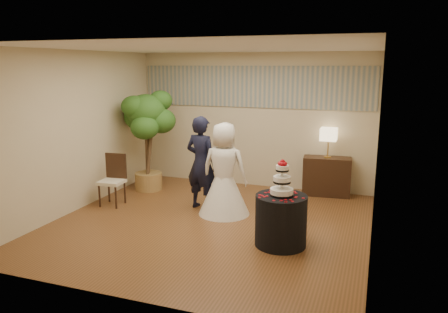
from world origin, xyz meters
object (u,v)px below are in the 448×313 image
at_px(console, 327,176).
at_px(side_chair, 112,180).
at_px(table_lamp, 328,143).
at_px(groom, 201,163).
at_px(cake_table, 281,220).
at_px(bride, 224,169).
at_px(ficus_tree, 147,140).
at_px(wedding_cake, 282,178).

distance_m(console, side_chair, 4.15).
xyz_separation_m(table_lamp, side_chair, (-3.64, -1.98, -0.59)).
distance_m(groom, table_lamp, 2.58).
distance_m(cake_table, side_chair, 3.41).
bearing_deg(bride, ficus_tree, -26.51).
height_order(groom, table_lamp, groom).
relative_size(console, ficus_tree, 0.44).
bearing_deg(groom, console, -129.91).
bearing_deg(groom, ficus_tree, -14.34).
xyz_separation_m(console, ficus_tree, (-3.52, -0.85, 0.66)).
height_order(bride, ficus_tree, ficus_tree).
bearing_deg(console, cake_table, -102.58).
xyz_separation_m(wedding_cake, side_chair, (-3.32, 0.75, -0.53)).
xyz_separation_m(cake_table, side_chair, (-3.32, 0.75, 0.10)).
relative_size(wedding_cake, console, 0.57).
bearing_deg(console, groom, -147.72).
distance_m(groom, ficus_tree, 1.69).
distance_m(wedding_cake, side_chair, 3.45).
bearing_deg(wedding_cake, groom, 146.06).
bearing_deg(side_chair, cake_table, -16.63).
bearing_deg(cake_table, side_chair, 167.28).
relative_size(groom, bride, 1.05).
xyz_separation_m(cake_table, ficus_tree, (-3.20, 1.88, 0.67)).
bearing_deg(wedding_cake, console, 83.41).
bearing_deg(bride, table_lamp, -134.04).
bearing_deg(console, ficus_tree, -172.36).
distance_m(wedding_cake, console, 2.82).
bearing_deg(bride, side_chair, 4.25).
relative_size(groom, console, 1.83).
bearing_deg(table_lamp, cake_table, -96.59).
xyz_separation_m(groom, bride, (0.48, -0.14, -0.04)).
relative_size(table_lamp, ficus_tree, 0.28).
relative_size(ficus_tree, side_chair, 2.21).
bearing_deg(cake_table, table_lamp, 83.41).
bearing_deg(side_chair, bride, 2.86).
relative_size(groom, table_lamp, 2.90).
height_order(table_lamp, side_chair, table_lamp).
xyz_separation_m(bride, table_lamp, (1.54, 1.73, 0.25)).
xyz_separation_m(bride, ficus_tree, (-1.98, 0.88, 0.24)).
height_order(cake_table, side_chair, side_chair).
distance_m(ficus_tree, side_chair, 1.27).
bearing_deg(bride, cake_table, 138.15).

